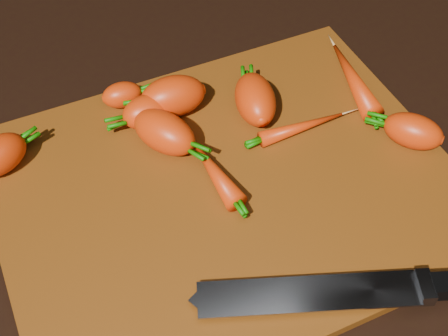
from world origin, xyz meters
name	(u,v)px	position (x,y,z in m)	size (l,w,h in m)	color
ground	(228,194)	(0.00, 0.00, -0.01)	(2.00, 2.00, 0.01)	black
cutting_board	(228,188)	(0.00, 0.00, 0.01)	(0.50, 0.40, 0.01)	#783909
carrot_1	(147,112)	(-0.05, 0.13, 0.03)	(0.06, 0.04, 0.04)	red
carrot_2	(164,132)	(-0.04, 0.08, 0.04)	(0.08, 0.05, 0.05)	red
carrot_3	(255,99)	(0.08, 0.09, 0.04)	(0.08, 0.05, 0.05)	red
carrot_4	(173,96)	(-0.01, 0.13, 0.04)	(0.08, 0.05, 0.05)	red
carrot_5	(122,95)	(-0.06, 0.17, 0.03)	(0.05, 0.03, 0.03)	red
carrot_6	(413,131)	(0.22, -0.03, 0.03)	(0.07, 0.04, 0.04)	red
carrot_7	(353,78)	(0.21, 0.08, 0.03)	(0.13, 0.03, 0.03)	red
carrot_8	(302,127)	(0.11, 0.04, 0.02)	(0.11, 0.02, 0.02)	red
carrot_9	(215,173)	(-0.01, 0.01, 0.02)	(0.10, 0.03, 0.03)	red
knife	(330,293)	(0.03, -0.17, 0.02)	(0.33, 0.15, 0.02)	gray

